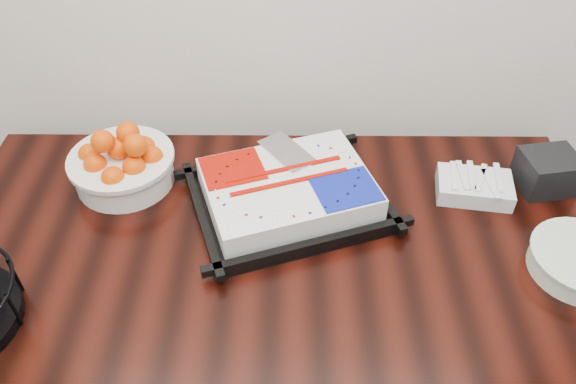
{
  "coord_description": "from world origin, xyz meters",
  "views": [
    {
      "loc": [
        0.05,
        0.95,
        1.87
      ],
      "look_at": [
        0.04,
        2.08,
        0.83
      ],
      "focal_mm": 35.0,
      "sensor_mm": 36.0,
      "label": 1
    }
  ],
  "objects_px": {
    "cake_tray": "(288,193)",
    "tangerine_bowl": "(121,159)",
    "napkin_box": "(547,172)",
    "table": "(274,255)"
  },
  "relations": [
    {
      "from": "cake_tray",
      "to": "tangerine_bowl",
      "type": "height_order",
      "value": "tangerine_bowl"
    },
    {
      "from": "cake_tray",
      "to": "tangerine_bowl",
      "type": "relative_size",
      "value": 2.01
    },
    {
      "from": "cake_tray",
      "to": "tangerine_bowl",
      "type": "xyz_separation_m",
      "value": [
        -0.49,
        0.1,
        0.04
      ]
    },
    {
      "from": "cake_tray",
      "to": "napkin_box",
      "type": "height_order",
      "value": "napkin_box"
    },
    {
      "from": "table",
      "to": "cake_tray",
      "type": "distance_m",
      "value": 0.18
    },
    {
      "from": "cake_tray",
      "to": "napkin_box",
      "type": "xyz_separation_m",
      "value": [
        0.76,
        0.09,
        0.01
      ]
    },
    {
      "from": "table",
      "to": "napkin_box",
      "type": "relative_size",
      "value": 11.5
    },
    {
      "from": "table",
      "to": "napkin_box",
      "type": "bearing_deg",
      "value": 14.35
    },
    {
      "from": "cake_tray",
      "to": "napkin_box",
      "type": "distance_m",
      "value": 0.77
    },
    {
      "from": "tangerine_bowl",
      "to": "cake_tray",
      "type": "bearing_deg",
      "value": -11.85
    }
  ]
}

